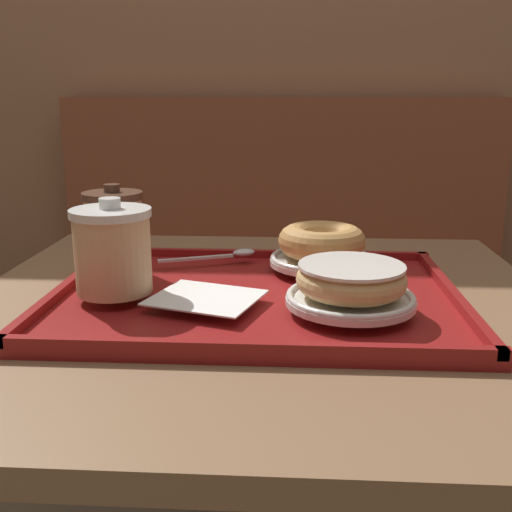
% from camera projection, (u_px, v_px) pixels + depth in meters
% --- Properties ---
extents(wall_behind, '(8.00, 0.05, 2.40)m').
position_uv_depth(wall_behind, '(280.00, 26.00, 1.74)').
color(wall_behind, '#9E6B4C').
rests_on(wall_behind, ground_plane).
extents(booth_bench, '(1.28, 0.44, 1.00)m').
position_uv_depth(booth_bench, '(280.00, 340.00, 1.74)').
color(booth_bench, brown).
rests_on(booth_bench, ground_plane).
extents(cafe_table, '(0.80, 0.77, 0.73)m').
position_uv_depth(cafe_table, '(259.00, 426.00, 0.85)').
color(cafe_table, '#846042').
rests_on(cafe_table, ground_plane).
extents(serving_tray, '(0.52, 0.39, 0.02)m').
position_uv_depth(serving_tray, '(256.00, 298.00, 0.79)').
color(serving_tray, maroon).
rests_on(serving_tray, cafe_table).
extents(napkin_paper, '(0.15, 0.14, 0.00)m').
position_uv_depth(napkin_paper, '(206.00, 298.00, 0.74)').
color(napkin_paper, white).
rests_on(napkin_paper, serving_tray).
extents(coffee_cup_front, '(0.10, 0.10, 0.12)m').
position_uv_depth(coffee_cup_front, '(113.00, 250.00, 0.75)').
color(coffee_cup_front, '#E0B784').
rests_on(coffee_cup_front, serving_tray).
extents(coffee_cup_rear, '(0.09, 0.09, 0.12)m').
position_uv_depth(coffee_cup_rear, '(114.00, 230.00, 0.86)').
color(coffee_cup_rear, '#E0B784').
rests_on(coffee_cup_rear, serving_tray).
extents(plate_with_chocolate_donut, '(0.15, 0.15, 0.01)m').
position_uv_depth(plate_with_chocolate_donut, '(350.00, 299.00, 0.71)').
color(plate_with_chocolate_donut, white).
rests_on(plate_with_chocolate_donut, serving_tray).
extents(donut_chocolate_glazed, '(0.13, 0.13, 0.04)m').
position_uv_depth(donut_chocolate_glazed, '(351.00, 279.00, 0.71)').
color(donut_chocolate_glazed, '#DBB270').
rests_on(donut_chocolate_glazed, plate_with_chocolate_donut).
extents(plate_with_plain_donut, '(0.15, 0.15, 0.01)m').
position_uv_depth(plate_with_plain_donut, '(321.00, 260.00, 0.88)').
color(plate_with_plain_donut, white).
rests_on(plate_with_plain_donut, serving_tray).
extents(donut_plain, '(0.13, 0.13, 0.04)m').
position_uv_depth(donut_plain, '(322.00, 241.00, 0.88)').
color(donut_plain, tan).
rests_on(donut_plain, plate_with_plain_donut).
extents(spoon, '(0.15, 0.07, 0.01)m').
position_uv_depth(spoon, '(230.00, 254.00, 0.93)').
color(spoon, silver).
rests_on(spoon, serving_tray).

